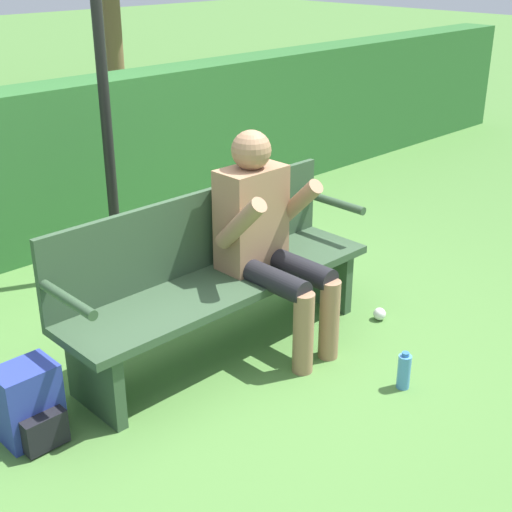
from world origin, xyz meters
TOP-DOWN VIEW (x-y plane):
  - ground_plane at (0.00, 0.00)m, footprint 40.00×40.00m
  - hedge_back at (0.00, 2.02)m, footprint 12.00×0.40m
  - park_bench at (0.00, 0.07)m, footprint 1.89×0.48m
  - person_seated at (0.26, -0.07)m, footprint 0.51×0.66m
  - backpack at (-1.15, 0.04)m, footprint 0.27×0.27m
  - water_bottle at (0.41, -0.92)m, footprint 0.07×0.07m
  - signpost at (0.15, 1.25)m, footprint 0.48×0.09m
  - litter_crumple at (0.90, -0.39)m, footprint 0.08×0.08m

SIDE VIEW (x-z plane):
  - ground_plane at x=0.00m, z-range 0.00..0.00m
  - litter_crumple at x=0.90m, z-range 0.00..0.08m
  - water_bottle at x=0.41m, z-range -0.01..0.20m
  - backpack at x=-1.15m, z-range -0.01..0.36m
  - park_bench at x=0.00m, z-range 0.01..0.88m
  - hedge_back at x=0.00m, z-range 0.00..1.19m
  - person_seated at x=0.26m, z-range 0.05..1.25m
  - signpost at x=0.15m, z-range 0.24..3.08m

